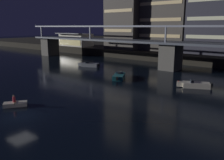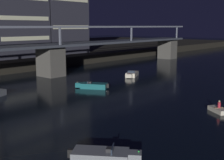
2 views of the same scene
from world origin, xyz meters
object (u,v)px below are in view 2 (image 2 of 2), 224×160
Objects in this scene: river_bridge at (50,52)px; speedboat_mid_center at (104,156)px; speedboat_near_center at (132,74)px; tower_central at (15,8)px; dinghy_with_paddler at (218,110)px; speedboat_near_left at (93,86)px.

river_bridge is 38.89m from speedboat_mid_center.
speedboat_mid_center is at bearing -145.84° from speedboat_near_center.
tower_central is 8.25× the size of dinghy_with_paddler.
speedboat_near_left is 1.77× the size of dinghy_with_paddler.
dinghy_with_paddler is at bearing -120.91° from speedboat_near_center.
river_bridge is at bearing 84.25° from dinghy_with_paddler.
speedboat_near_center is (12.84, 2.27, 0.00)m from speedboat_near_left.
river_bridge is 18.51× the size of speedboat_near_left.
speedboat_near_center is 37.00m from speedboat_mid_center.
river_bridge is at bearing -102.49° from tower_central.
tower_central is 4.58× the size of speedboat_near_center.
speedboat_near_left is 1.02× the size of speedboat_mid_center.
speedboat_near_center is at bearing 59.09° from dinghy_with_paddler.
speedboat_near_left and speedboat_near_center have the same top height.
speedboat_near_center is (9.73, -11.77, -4.07)m from river_bridge.
speedboat_near_center is 25.54m from dinghy_with_paddler.
river_bridge is 18.18× the size of speedboat_near_center.
tower_central is 4.77× the size of speedboat_mid_center.
speedboat_mid_center is 1.73× the size of dinghy_with_paddler.
dinghy_with_paddler is (-0.27, -19.64, -0.14)m from speedboat_near_left.
river_bridge is 14.95m from speedboat_near_left.
speedboat_mid_center is (-30.62, -20.78, 0.00)m from speedboat_near_center.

